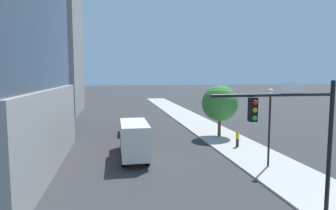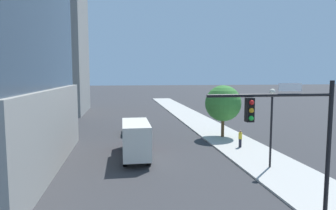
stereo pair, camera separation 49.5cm
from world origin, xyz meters
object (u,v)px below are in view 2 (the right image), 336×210
object	(u,v)px
construction_building	(50,14)
traffic_light_pole	(295,129)
box_truck	(135,137)
street_tree	(223,103)
street_lamp	(272,116)
car_green	(132,128)
pedestrian_yellow_shirt	(240,139)

from	to	relation	value
construction_building	traffic_light_pole	bearing A→B (deg)	-66.12
construction_building	box_truck	size ratio (longest dim) A/B	5.23
street_tree	traffic_light_pole	bearing A→B (deg)	-100.45
street_lamp	car_green	size ratio (longest dim) A/B	1.37
street_tree	pedestrian_yellow_shirt	bearing A→B (deg)	-89.84
construction_building	pedestrian_yellow_shirt	size ratio (longest dim) A/B	24.47
traffic_light_pole	box_truck	distance (m)	15.19
pedestrian_yellow_shirt	traffic_light_pole	bearing A→B (deg)	-103.95
traffic_light_pole	box_truck	bearing A→B (deg)	116.24
traffic_light_pole	box_truck	world-z (taller)	traffic_light_pole
construction_building	car_green	xyz separation A→B (m)	(14.13, -22.99, -17.68)
street_tree	box_truck	distance (m)	12.46
traffic_light_pole	street_lamp	xyz separation A→B (m)	(3.51, 8.63, -0.73)
traffic_light_pole	street_tree	world-z (taller)	traffic_light_pole
construction_building	pedestrian_yellow_shirt	world-z (taller)	construction_building
street_lamp	traffic_light_pole	bearing A→B (deg)	-112.15
pedestrian_yellow_shirt	box_truck	bearing A→B (deg)	-171.30
street_lamp	street_tree	xyz separation A→B (m)	(0.18, 11.42, -0.09)
box_truck	car_green	bearing A→B (deg)	90.00
construction_building	box_truck	distance (m)	39.92
street_lamp	construction_building	bearing A→B (deg)	122.41
construction_building	street_tree	world-z (taller)	construction_building
street_lamp	car_green	distance (m)	18.54
traffic_light_pole	pedestrian_yellow_shirt	world-z (taller)	traffic_light_pole
box_truck	traffic_light_pole	bearing A→B (deg)	-63.76
car_green	pedestrian_yellow_shirt	world-z (taller)	pedestrian_yellow_shirt
car_green	box_truck	size ratio (longest dim) A/B	0.56
street_tree	car_green	distance (m)	11.42
street_tree	pedestrian_yellow_shirt	distance (m)	5.91
street_lamp	pedestrian_yellow_shirt	world-z (taller)	street_lamp
street_lamp	street_tree	distance (m)	11.42
car_green	box_truck	xyz separation A→B (m)	(0.00, -10.45, 1.07)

